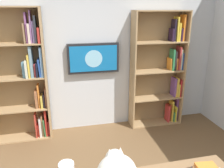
# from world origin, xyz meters

# --- Properties ---
(wall_back) EXTENTS (4.52, 0.06, 2.70)m
(wall_back) POSITION_xyz_m (0.00, -2.23, 1.35)
(wall_back) COLOR silver
(wall_back) RESTS_ON ground
(bookshelf_left) EXTENTS (0.92, 0.28, 1.97)m
(bookshelf_left) POSITION_xyz_m (-1.24, -2.07, 0.98)
(bookshelf_left) COLOR tan
(bookshelf_left) RESTS_ON ground
(bookshelf_right) EXTENTS (0.91, 0.28, 2.02)m
(bookshelf_right) POSITION_xyz_m (1.03, -2.07, 1.02)
(bookshelf_right) COLOR tan
(bookshelf_right) RESTS_ON ground
(wall_mounted_tv) EXTENTS (0.83, 0.07, 0.48)m
(wall_mounted_tv) POSITION_xyz_m (-0.06, -2.15, 1.23)
(wall_mounted_tv) COLOR black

